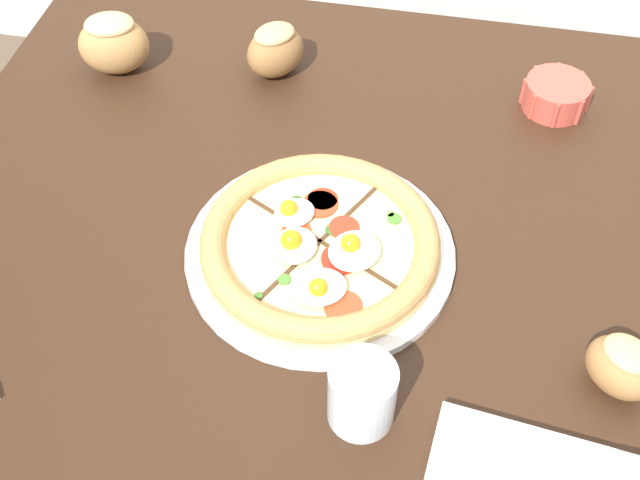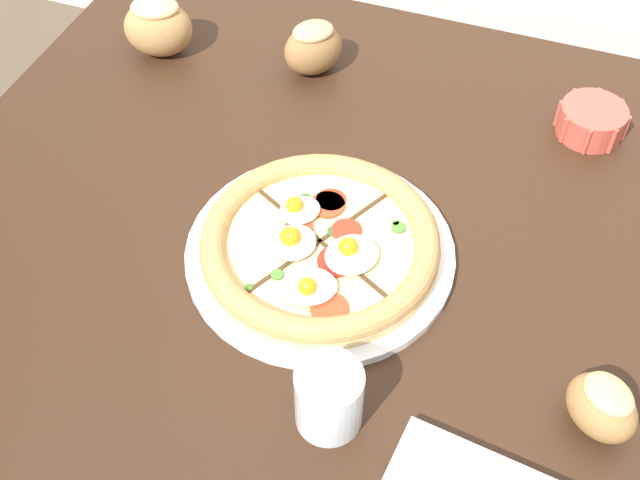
{
  "view_description": "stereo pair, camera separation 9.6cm",
  "coord_description": "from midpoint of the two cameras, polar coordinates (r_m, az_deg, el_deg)",
  "views": [
    {
      "loc": [
        0.04,
        -0.65,
        1.54
      ],
      "look_at": [
        -0.08,
        -0.04,
        0.8
      ],
      "focal_mm": 45.0,
      "sensor_mm": 36.0,
      "label": 1
    },
    {
      "loc": [
        0.14,
        -0.62,
        1.54
      ],
      "look_at": [
        -0.08,
        -0.04,
        0.8
      ],
      "focal_mm": 45.0,
      "sensor_mm": 36.0,
      "label": 2
    }
  ],
  "objects": [
    {
      "name": "bread_piece_mid",
      "position": [
        1.22,
        -5.51,
        13.23
      ],
      "size": [
        0.11,
        0.11,
        0.08
      ],
      "rotation": [
        0.0,
        0.0,
        0.85
      ],
      "color": "olive",
      "rests_on": "dining_table"
    },
    {
      "name": "water_glass",
      "position": [
        0.83,
        -0.36,
        -11.3
      ],
      "size": [
        0.07,
        0.07,
        0.08
      ],
      "color": "white",
      "rests_on": "dining_table"
    },
    {
      "name": "dining_table",
      "position": [
        1.08,
        1.9,
        -3.67
      ],
      "size": [
        1.24,
        0.99,
        0.77
      ],
      "color": "#331E11",
      "rests_on": "ground_plane"
    },
    {
      "name": "bread_piece_near",
      "position": [
        1.26,
        -16.67,
        13.2
      ],
      "size": [
        0.12,
        0.1,
        0.09
      ],
      "rotation": [
        0.0,
        0.0,
        0.27
      ],
      "color": "#B27F47",
      "rests_on": "dining_table"
    },
    {
      "name": "pizza",
      "position": [
        0.96,
        -2.84,
        -0.56
      ],
      "size": [
        0.33,
        0.33,
        0.06
      ],
      "color": "white",
      "rests_on": "dining_table"
    },
    {
      "name": "ramekin_bowl",
      "position": [
        1.2,
        14.24,
        9.91
      ],
      "size": [
        0.1,
        0.1,
        0.04
      ],
      "color": "#C64C3D",
      "rests_on": "dining_table"
    },
    {
      "name": "bread_piece_far",
      "position": [
        0.89,
        17.83,
        -8.73
      ],
      "size": [
        0.1,
        0.09,
        0.07
      ],
      "rotation": [
        0.0,
        0.0,
        2.51
      ],
      "color": "#A3703D",
      "rests_on": "dining_table"
    }
  ]
}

